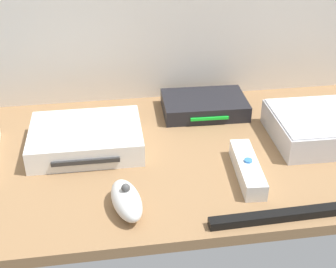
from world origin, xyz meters
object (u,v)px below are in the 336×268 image
at_px(network_router, 204,105).
at_px(remote_wand, 247,169).
at_px(remote_nunchuk, 126,200).
at_px(mini_computer, 316,127).
at_px(sensor_bar, 285,215).
at_px(game_console, 86,138).

distance_m(network_router, remote_wand, 0.25).
distance_m(network_router, remote_nunchuk, 0.36).
height_order(mini_computer, network_router, mini_computer).
relative_size(mini_computer, remote_wand, 1.15).
bearing_deg(network_router, sensor_bar, -80.74).
xyz_separation_m(mini_computer, sensor_bar, (-0.15, -0.22, -0.02)).
xyz_separation_m(remote_wand, remote_nunchuk, (-0.22, -0.06, 0.01)).
bearing_deg(remote_nunchuk, game_console, 97.11).
bearing_deg(mini_computer, remote_wand, -149.14).
distance_m(remote_wand, remote_nunchuk, 0.22).
distance_m(game_console, remote_nunchuk, 0.21).
relative_size(game_console, remote_nunchuk, 1.98).
distance_m(game_console, network_router, 0.28).
bearing_deg(network_router, game_console, -154.66).
bearing_deg(remote_nunchuk, sensor_bar, -23.87).
bearing_deg(remote_wand, network_router, 99.95).
distance_m(mini_computer, sensor_bar, 0.27).
distance_m(game_console, sensor_bar, 0.39).
height_order(game_console, network_router, game_console).
xyz_separation_m(network_router, sensor_bar, (0.05, -0.36, -0.01)).
xyz_separation_m(mini_computer, network_router, (-0.19, 0.14, -0.01)).
relative_size(network_router, sensor_bar, 0.77).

